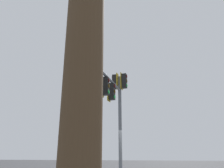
# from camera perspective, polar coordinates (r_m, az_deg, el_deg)

# --- Properties ---
(signal_mast_assembly) EXTENTS (5.13, 1.30, 6.02)m
(signal_mast_assembly) POSITION_cam_1_polar(r_m,az_deg,el_deg) (11.94, 0.44, -2.86)
(signal_mast_assembly) COLOR slate
(signal_mast_assembly) RESTS_ON ground
(route_sign_primary) EXTENTS (0.34, 0.10, 2.50)m
(route_sign_primary) POSITION_cam_1_polar(r_m,az_deg,el_deg) (9.48, -6.36, -15.88)
(route_sign_primary) COLOR slate
(route_sign_primary) RESTS_ON ground
(fire_hydrant) EXTENTS (0.26, 0.29, 0.81)m
(fire_hydrant) POSITION_cam_1_polar(r_m,az_deg,el_deg) (13.76, -10.06, -21.04)
(fire_hydrant) COLOR yellow
(fire_hydrant) RESTS_ON ground
(route_sign_secondary) EXTENTS (0.25, 0.16, 2.69)m
(route_sign_secondary) POSITION_cam_1_polar(r_m,az_deg,el_deg) (11.79, -11.30, -15.69)
(route_sign_secondary) COLOR slate
(route_sign_secondary) RESTS_ON ground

